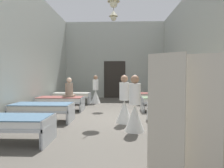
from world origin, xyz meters
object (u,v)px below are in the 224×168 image
(bed_left_row_1, at_px, (42,108))
(nurse_far_aisle, at_px, (124,106))
(bed_left_row_2, at_px, (61,100))
(bed_right_row_2, at_px, (165,101))
(bed_left_row_3, at_px, (72,95))
(privacy_screen, at_px, (204,131))
(nurse_near_aisle, at_px, (135,111))
(bed_right_row_0, at_px, (209,124))
(nurse_mid_aisle, at_px, (96,93))
(bed_left_row_0, at_px, (7,123))
(patient_seated_primary, at_px, (69,90))
(bed_right_row_1, at_px, (180,109))
(bed_right_row_3, at_px, (156,96))

(bed_left_row_1, relative_size, nurse_far_aisle, 1.28)
(bed_left_row_2, relative_size, bed_right_row_2, 1.00)
(bed_left_row_3, xyz_separation_m, privacy_screen, (3.35, -7.61, 0.41))
(bed_right_row_2, relative_size, nurse_near_aisle, 1.28)
(bed_right_row_0, bearing_deg, nurse_mid_aisle, 117.42)
(bed_left_row_0, bearing_deg, privacy_screen, -29.62)
(nurse_mid_aisle, xyz_separation_m, patient_seated_primary, (-0.85, -2.10, 0.34))
(bed_right_row_0, distance_m, bed_left_row_1, 4.70)
(bed_left_row_3, height_order, nurse_far_aisle, nurse_far_aisle)
(nurse_near_aisle, bearing_deg, bed_right_row_1, 139.36)
(bed_right_row_2, bearing_deg, bed_right_row_0, -90.00)
(bed_left_row_0, xyz_separation_m, patient_seated_primary, (0.35, 3.87, 0.43))
(nurse_far_aisle, bearing_deg, bed_left_row_3, -156.59)
(patient_seated_primary, bearing_deg, bed_right_row_1, -26.49)
(nurse_near_aisle, bearing_deg, nurse_mid_aisle, -145.39)
(bed_left_row_1, bearing_deg, bed_right_row_3, 41.46)
(privacy_screen, bearing_deg, nurse_far_aisle, 120.82)
(bed_left_row_1, bearing_deg, patient_seated_primary, 79.92)
(privacy_screen, bearing_deg, nurse_near_aisle, 119.53)
(bed_right_row_0, xyz_separation_m, bed_right_row_3, (0.00, 5.70, 0.00))
(bed_right_row_0, relative_size, bed_right_row_1, 1.00)
(bed_right_row_3, bearing_deg, privacy_screen, -97.12)
(nurse_mid_aisle, bearing_deg, bed_right_row_3, 163.48)
(bed_left_row_3, distance_m, patient_seated_primary, 1.91)
(bed_right_row_1, bearing_deg, privacy_screen, -104.02)
(bed_left_row_0, distance_m, nurse_mid_aisle, 6.09)
(bed_left_row_2, bearing_deg, bed_left_row_1, -90.00)
(nurse_near_aisle, xyz_separation_m, privacy_screen, (0.51, -2.86, 0.32))
(bed_right_row_0, height_order, nurse_mid_aisle, nurse_mid_aisle)
(bed_right_row_1, relative_size, nurse_near_aisle, 1.28)
(bed_right_row_1, bearing_deg, nurse_mid_aisle, 127.27)
(bed_left_row_2, height_order, nurse_near_aisle, nurse_near_aisle)
(bed_right_row_3, xyz_separation_m, nurse_far_aisle, (-1.71, -3.85, 0.09))
(bed_left_row_0, bearing_deg, patient_seated_primary, 84.83)
(bed_left_row_2, bearing_deg, nurse_near_aisle, -45.04)
(bed_left_row_2, bearing_deg, bed_left_row_3, 90.00)
(bed_left_row_3, height_order, bed_right_row_3, same)
(bed_left_row_0, bearing_deg, bed_right_row_3, 52.96)
(patient_seated_primary, bearing_deg, bed_left_row_2, -168.83)
(nurse_near_aisle, relative_size, privacy_screen, 0.87)
(privacy_screen, bearing_deg, bed_right_row_2, 99.93)
(nurse_near_aisle, relative_size, patient_seated_primary, 1.86)
(bed_left_row_1, bearing_deg, bed_left_row_0, -90.00)
(bed_left_row_1, height_order, patient_seated_primary, patient_seated_primary)
(bed_left_row_0, xyz_separation_m, nurse_near_aisle, (2.84, 0.96, 0.09))
(bed_left_row_2, distance_m, privacy_screen, 6.63)
(bed_left_row_3, height_order, privacy_screen, privacy_screen)
(bed_left_row_1, bearing_deg, bed_right_row_1, 0.00)
(bed_left_row_0, relative_size, privacy_screen, 1.12)
(bed_left_row_1, distance_m, nurse_mid_aisle, 4.25)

